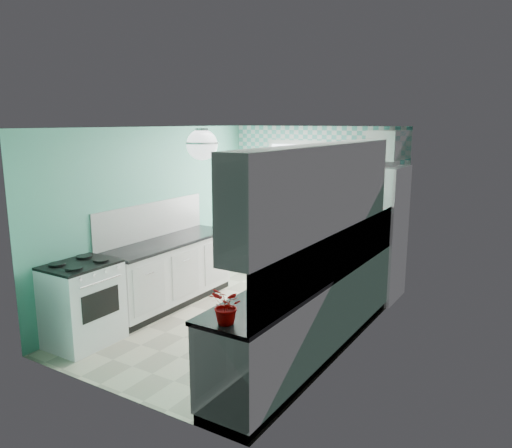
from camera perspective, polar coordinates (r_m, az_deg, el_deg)
The scene contains 26 objects.
floor at distance 6.74m, azimuth -1.51°, elevation -10.88°, with size 3.00×4.40×0.02m, color beige.
ceiling at distance 6.23m, azimuth -1.63°, elevation 11.08°, with size 3.00×4.40×0.02m, color white.
wall_back at distance 8.27m, azimuth 6.86°, elevation 2.37°, with size 3.00×0.02×2.50m, color #58B196.
wall_front at distance 4.73m, azimuth -16.45°, elevation -5.06°, with size 3.00×0.02×2.50m, color #58B196.
wall_left at distance 7.29m, azimuth -11.55°, elevation 0.96°, with size 0.02×4.40×2.50m, color #58B196.
wall_right at distance 5.70m, azimuth 11.25°, elevation -1.99°, with size 0.02×4.40×2.50m, color #58B196.
accent_wall at distance 8.25m, azimuth 6.80°, elevation 2.35°, with size 3.00×0.01×2.50m, color #5DC3B7.
window at distance 8.34m, azimuth 4.58°, elevation 4.57°, with size 1.04×0.05×1.44m.
backsplash_right at distance 5.36m, azimuth 9.49°, elevation -3.41°, with size 0.02×3.60×0.51m, color white.
backsplash_left at distance 7.23m, azimuth -11.81°, elevation 0.42°, with size 0.02×2.15×0.51m, color white.
upper_cabinets_right at distance 5.10m, azimuth 7.30°, elevation 3.98°, with size 0.33×3.20×0.90m, color silver.
upper_cabinet_fridge at distance 7.35m, azimuth 15.10°, elevation 8.75°, with size 0.40×0.74×0.40m, color silver.
ceiling_light at distance 5.58m, azimuth -6.19°, elevation 9.03°, with size 0.34×0.34×0.35m.
base_cabinets_right at distance 5.70m, azimuth 6.52°, elevation -10.28°, with size 0.60×3.60×0.90m, color white.
countertop_right at distance 5.55m, azimuth 6.49°, elevation -5.74°, with size 0.63×3.60×0.04m, color black.
base_cabinets_left at distance 7.22m, azimuth -9.89°, elevation -5.62°, with size 0.60×2.15×0.90m, color white.
countertop_left at distance 7.09m, azimuth -9.93°, elevation -2.01°, with size 0.63×2.15×0.04m, color black.
fridge at distance 7.52m, azimuth 13.09°, elevation -0.90°, with size 0.85×0.84×1.95m.
stove at distance 6.22m, azimuth -19.23°, elevation -8.45°, with size 0.64×0.80×0.96m.
sink at distance 6.28m, azimuth 9.92°, elevation -3.69°, with size 0.51×0.43×0.53m.
rug at distance 6.81m, azimuth -0.38°, elevation -10.45°, with size 0.64×0.92×0.01m, color #5E010B.
dish_towel at distance 6.54m, azimuth 7.25°, elevation -7.10°, with size 0.02×0.24×0.36m, color #58A997.
fruit_bowl at distance 4.70m, azimuth 1.51°, elevation -8.20°, with size 0.28×0.28×0.07m, color white.
potted_plant at distance 4.12m, azimuth -3.31°, elevation -9.32°, with size 0.29×0.25×0.32m, color red.
soap_bottle at distance 6.55m, azimuth 11.44°, elevation -2.26°, with size 0.08×0.08×0.17m, color #97B1CB.
microwave at distance 7.37m, azimuth 13.51°, elevation 7.85°, with size 0.62×0.42×0.34m, color white.
Camera 1 is at (3.42, -5.20, 2.57)m, focal length 35.00 mm.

